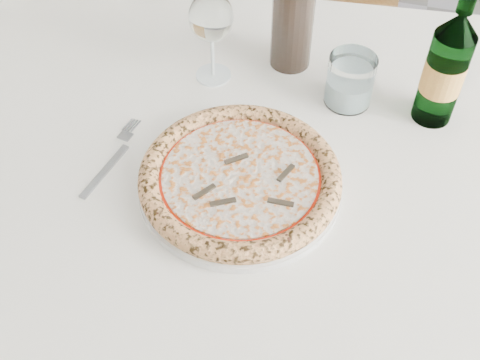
# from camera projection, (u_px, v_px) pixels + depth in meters

# --- Properties ---
(dining_table) EXTENTS (1.66, 1.09, 0.76)m
(dining_table) POSITION_uv_depth(u_px,v_px,m) (255.00, 176.00, 1.09)
(dining_table) COLOR brown
(dining_table) RESTS_ON floor
(plate) EXTENTS (0.32, 0.32, 0.02)m
(plate) POSITION_uv_depth(u_px,v_px,m) (240.00, 185.00, 0.96)
(plate) COLOR silver
(plate) RESTS_ON dining_table
(pizza) EXTENTS (0.32, 0.32, 0.03)m
(pizza) POSITION_uv_depth(u_px,v_px,m) (240.00, 177.00, 0.94)
(pizza) COLOR gold
(pizza) RESTS_ON plate
(fork) EXTENTS (0.03, 0.18, 0.00)m
(fork) POSITION_uv_depth(u_px,v_px,m) (112.00, 159.00, 1.00)
(fork) COLOR #90969E
(fork) RESTS_ON dining_table
(wine_glass) EXTENTS (0.08, 0.08, 0.18)m
(wine_glass) POSITION_uv_depth(u_px,v_px,m) (211.00, 19.00, 1.05)
(wine_glass) COLOR white
(wine_glass) RESTS_ON dining_table
(tumbler) EXTENTS (0.08, 0.08, 0.09)m
(tumbler) POSITION_uv_depth(u_px,v_px,m) (350.00, 83.00, 1.07)
(tumbler) COLOR white
(tumbler) RESTS_ON dining_table
(beer_bottle) EXTENTS (0.07, 0.07, 0.27)m
(beer_bottle) POSITION_uv_depth(u_px,v_px,m) (446.00, 68.00, 0.99)
(beer_bottle) COLOR #27552C
(beer_bottle) RESTS_ON dining_table
(wine_bottle) EXTENTS (0.08, 0.08, 0.32)m
(wine_bottle) POSITION_uv_depth(u_px,v_px,m) (294.00, 1.00, 1.07)
(wine_bottle) COLOR black
(wine_bottle) RESTS_ON dining_table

